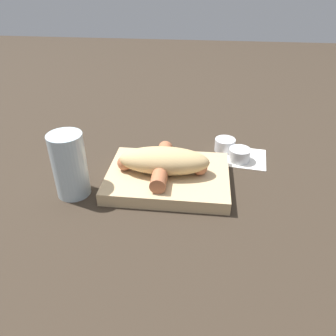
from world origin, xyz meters
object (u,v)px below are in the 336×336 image
object	(u,v)px
drink_glass	(70,165)
condiment_cup_far	(225,145)
bread_roll	(164,161)
condiment_cup_near	(239,156)
sausage	(162,166)
food_tray	(168,177)

from	to	relation	value
drink_glass	condiment_cup_far	bearing A→B (deg)	-145.60
bread_roll	condiment_cup_near	size ratio (longest dim) A/B	3.76
bread_roll	sausage	distance (m)	0.01
bread_roll	drink_glass	distance (m)	0.19
condiment_cup_far	drink_glass	world-z (taller)	drink_glass
food_tray	condiment_cup_near	world-z (taller)	condiment_cup_near
food_tray	condiment_cup_far	size ratio (longest dim) A/B	5.09
food_tray	sausage	xyz separation A→B (m)	(0.01, 0.00, 0.03)
sausage	bread_roll	bearing A→B (deg)	-169.15
drink_glass	bread_roll	bearing A→B (deg)	-163.03
condiment_cup_far	condiment_cup_near	bearing A→B (deg)	124.90
condiment_cup_near	condiment_cup_far	xyz separation A→B (m)	(0.03, -0.05, 0.00)
bread_roll	condiment_cup_far	size ratio (longest dim) A/B	3.76
sausage	condiment_cup_far	world-z (taller)	sausage
food_tray	condiment_cup_far	xyz separation A→B (m)	(-0.12, -0.16, 0.00)
food_tray	drink_glass	distance (m)	0.20
condiment_cup_near	food_tray	bearing A→B (deg)	34.90
condiment_cup_near	condiment_cup_far	world-z (taller)	same
drink_glass	sausage	bearing A→B (deg)	-162.86
food_tray	drink_glass	size ratio (longest dim) A/B	1.92
bread_roll	condiment_cup_near	bearing A→B (deg)	-145.89
food_tray	bread_roll	size ratio (longest dim) A/B	1.35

